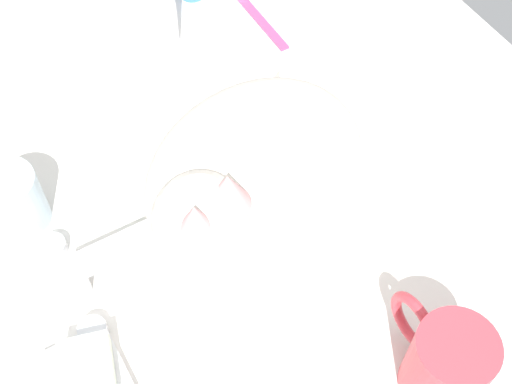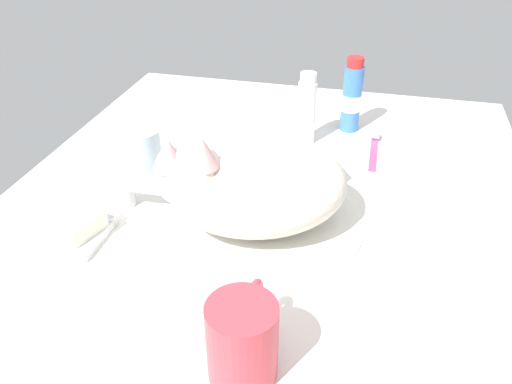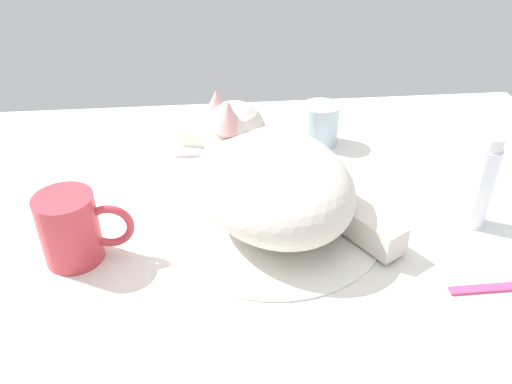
# 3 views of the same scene
# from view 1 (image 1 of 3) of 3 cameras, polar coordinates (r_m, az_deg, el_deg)

# --- Properties ---
(ground_plane) EXTENTS (1.10, 0.83, 0.03)m
(ground_plane) POSITION_cam_1_polar(r_m,az_deg,el_deg) (0.78, -0.04, -1.71)
(ground_plane) COLOR silver
(sink_basin) EXTENTS (0.30, 0.30, 0.01)m
(sink_basin) POSITION_cam_1_polar(r_m,az_deg,el_deg) (0.76, -0.04, -0.97)
(sink_basin) COLOR silver
(sink_basin) RESTS_ON ground_plane
(faucet) EXTENTS (0.14, 0.12, 0.05)m
(faucet) POSITION_cam_1_polar(r_m,az_deg,el_deg) (0.71, -13.62, -6.46)
(faucet) COLOR silver
(faucet) RESTS_ON ground_plane
(cat) EXTENTS (0.29, 0.30, 0.15)m
(cat) POSITION_cam_1_polar(r_m,az_deg,el_deg) (0.70, -0.73, 1.49)
(cat) COLOR beige
(cat) RESTS_ON sink_basin
(coffee_mug) EXTENTS (0.11, 0.07, 0.09)m
(coffee_mug) POSITION_cam_1_polar(r_m,az_deg,el_deg) (0.65, 15.11, -13.27)
(coffee_mug) COLOR #C63842
(coffee_mug) RESTS_ON ground_plane
(rinse_cup) EXTENTS (0.06, 0.06, 0.07)m
(rinse_cup) POSITION_cam_1_polar(r_m,az_deg,el_deg) (0.77, -19.19, -0.68)
(rinse_cup) COLOR silver
(rinse_cup) RESTS_ON ground_plane
(soap_dish) EXTENTS (0.09, 0.06, 0.01)m
(soap_dish) POSITION_cam_1_polar(r_m,az_deg,el_deg) (0.69, -13.26, -14.62)
(soap_dish) COLOR white
(soap_dish) RESTS_ON ground_plane
(soap_bar) EXTENTS (0.07, 0.06, 0.03)m
(soap_bar) POSITION_cam_1_polar(r_m,az_deg,el_deg) (0.67, -13.57, -14.06)
(soap_bar) COLOR silver
(soap_bar) RESTS_ON soap_dish
(toothpaste_bottle) EXTENTS (0.03, 0.03, 0.13)m
(toothpaste_bottle) POSITION_cam_1_polar(r_m,az_deg,el_deg) (0.89, -7.66, 14.64)
(toothpaste_bottle) COLOR white
(toothpaste_bottle) RESTS_ON ground_plane
(toothbrush) EXTENTS (0.13, 0.01, 0.02)m
(toothbrush) POSITION_cam_1_polar(r_m,az_deg,el_deg) (0.96, -0.07, 14.42)
(toothbrush) COLOR #D83F72
(toothbrush) RESTS_ON ground_plane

